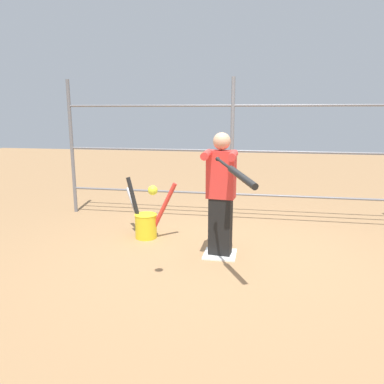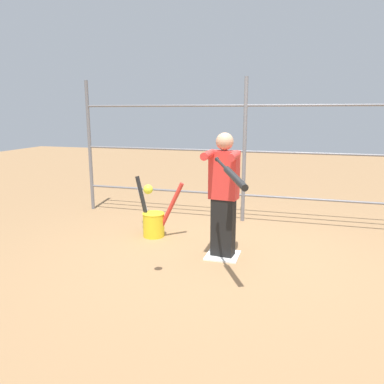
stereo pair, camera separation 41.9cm
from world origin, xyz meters
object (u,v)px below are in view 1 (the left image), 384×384
Objects in this scene: batter at (221,191)px; softball_in_flight at (153,190)px; bat_bucket at (146,222)px; baseball_bat_swinging at (239,175)px.

batter is 15.90× the size of softball_in_flight.
bat_bucket is (1.12, -0.50, -0.60)m from batter.
bat_bucket is at bearing -69.35° from softball_in_flight.
baseball_bat_swinging is 0.85m from softball_in_flight.
bat_bucket is at bearing -44.86° from baseball_bat_swinging.
batter is 0.97m from baseball_bat_swinging.
batter is at bearing 155.92° from bat_bucket.
baseball_bat_swinging is 0.92× the size of bat_bucket.
bat_bucket is (0.54, -1.44, -0.79)m from softball_in_flight.
batter is at bearing -73.48° from baseball_bat_swinging.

